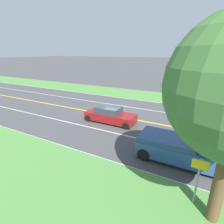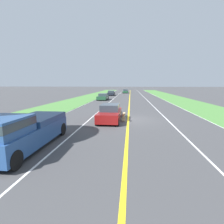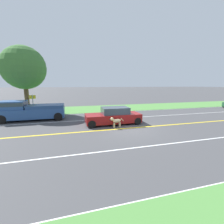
{
  "view_description": "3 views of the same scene",
  "coord_description": "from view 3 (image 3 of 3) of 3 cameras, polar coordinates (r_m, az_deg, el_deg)",
  "views": [
    {
      "loc": [
        14.76,
        7.92,
        6.15
      ],
      "look_at": [
        1.56,
        0.87,
        0.98
      ],
      "focal_mm": 28.0,
      "sensor_mm": 36.0,
      "label": 1
    },
    {
      "loc": [
        -0.16,
        15.63,
        3.18
      ],
      "look_at": [
        1.36,
        1.2,
        0.85
      ],
      "focal_mm": 28.0,
      "sensor_mm": 36.0,
      "label": 2
    },
    {
      "loc": [
        -10.4,
        4.08,
        3.31
      ],
      "look_at": [
        1.54,
        0.83,
        1.05
      ],
      "focal_mm": 24.0,
      "sensor_mm": 36.0,
      "label": 3
    }
  ],
  "objects": [
    {
      "name": "lane_dash_same_dir",
      "position": [
        14.86,
        1.12,
        -2.49
      ],
      "size": [
        0.1,
        160.0,
        0.01
      ],
      "primitive_type": "cube",
      "color": "white",
      "rests_on": "ground"
    },
    {
      "name": "lane_edge_line_right",
      "position": [
        18.18,
        -1.99,
        -0.12
      ],
      "size": [
        0.14,
        160.0,
        0.01
      ],
      "primitive_type": "cube",
      "color": "white",
      "rests_on": "ground"
    },
    {
      "name": "lane_edge_line_left",
      "position": [
        6.26,
        31.96,
        -23.23
      ],
      "size": [
        0.14,
        160.0,
        0.01
      ],
      "primitive_type": "cube",
      "color": "white",
      "rests_on": "ground"
    },
    {
      "name": "pickup_truck",
      "position": [
        16.07,
        -28.79,
        0.59
      ],
      "size": [
        2.09,
        5.64,
        1.86
      ],
      "color": "#284C84",
      "rests_on": "ground"
    },
    {
      "name": "centre_divider_line",
      "position": [
        11.66,
        5.98,
        -6.17
      ],
      "size": [
        0.18,
        160.0,
        0.01
      ],
      "primitive_type": "cube",
      "color": "yellow",
      "rests_on": "ground"
    },
    {
      "name": "ego_car",
      "position": [
        12.75,
        0.55,
        -1.62
      ],
      "size": [
        1.82,
        4.63,
        1.43
      ],
      "color": "maroon",
      "rests_on": "ground"
    },
    {
      "name": "ground_plane",
      "position": [
        11.66,
        5.98,
        -6.19
      ],
      "size": [
        400.0,
        400.0,
        0.0
      ],
      "primitive_type": "plane",
      "color": "#424244"
    },
    {
      "name": "grass_verge_right",
      "position": [
        21.07,
        -3.86,
        1.35
      ],
      "size": [
        6.0,
        160.0,
        0.03
      ],
      "primitive_type": "cube",
      "color": "#4C843D",
      "rests_on": "ground"
    },
    {
      "name": "lane_dash_oncoming",
      "position": [
        8.68,
        14.54,
        -12.39
      ],
      "size": [
        0.1,
        160.0,
        0.01
      ],
      "primitive_type": "cube",
      "color": "white",
      "rests_on": "ground"
    },
    {
      "name": "dog",
      "position": [
        11.61,
        1.44,
        -3.41
      ],
      "size": [
        0.41,
        1.25,
        0.87
      ],
      "rotation": [
        0.0,
        0.0,
        0.19
      ],
      "color": "#D1B784",
      "rests_on": "ground"
    },
    {
      "name": "street_sign",
      "position": [
        18.96,
        -27.9,
        3.4
      ],
      "size": [
        0.11,
        0.64,
        2.21
      ],
      "color": "gray",
      "rests_on": "ground"
    },
    {
      "name": "roadside_tree_right_near",
      "position": [
        19.56,
        -30.56,
        14.23
      ],
      "size": [
        4.65,
        4.65,
        7.45
      ],
      "color": "brown",
      "rests_on": "ground"
    }
  ]
}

